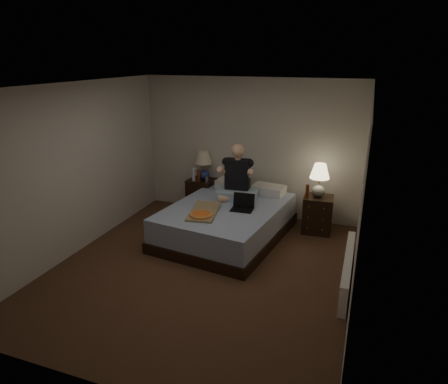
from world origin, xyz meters
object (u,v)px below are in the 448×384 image
at_px(lamp_left, 204,165).
at_px(lamp_right, 319,180).
at_px(person, 237,172).
at_px(radiator, 347,270).
at_px(nightstand_left, 202,195).
at_px(pizza_box, 201,215).
at_px(water_bottle, 194,174).
at_px(beer_bottle_left, 199,176).
at_px(nightstand_right, 317,214).
at_px(soda_can, 207,179).
at_px(bed, 226,221).
at_px(beer_bottle_right, 307,191).
at_px(laptop, 242,203).

height_order(lamp_left, lamp_right, lamp_left).
xyz_separation_m(person, radiator, (1.91, -1.19, -0.81)).
bearing_deg(nightstand_left, pizza_box, -63.20).
bearing_deg(person, water_bottle, 150.59).
bearing_deg(nightstand_left, beer_bottle_left, -80.33).
bearing_deg(beer_bottle_left, lamp_left, 79.71).
height_order(nightstand_left, nightstand_right, nightstand_left).
relative_size(soda_can, radiator, 0.06).
relative_size(lamp_right, water_bottle, 2.24).
xyz_separation_m(nightstand_right, radiator, (0.59, -1.53, -0.11)).
bearing_deg(nightstand_left, lamp_right, -1.31).
xyz_separation_m(water_bottle, person, (0.99, -0.44, 0.26)).
xyz_separation_m(bed, radiator, (1.96, -0.81, -0.07)).
distance_m(beer_bottle_left, beer_bottle_right, 2.02).
bearing_deg(pizza_box, lamp_left, 101.31).
distance_m(bed, soda_can, 1.15).
distance_m(nightstand_left, pizza_box, 1.70).
bearing_deg(laptop, person, 113.97).
distance_m(bed, water_bottle, 1.34).
distance_m(bed, nightstand_right, 1.55).
bearing_deg(soda_can, laptop, -43.51).
bearing_deg(bed, lamp_right, 36.38).
bearing_deg(soda_can, beer_bottle_left, -159.33).
relative_size(beer_bottle_right, laptop, 0.68).
height_order(lamp_left, laptop, lamp_left).
xyz_separation_m(nightstand_left, radiator, (2.80, -1.76, -0.11)).
relative_size(bed, person, 2.35).
xyz_separation_m(bed, beer_bottle_right, (1.19, 0.60, 0.47)).
height_order(nightstand_left, lamp_right, lamp_right).
relative_size(lamp_right, radiator, 0.35).
xyz_separation_m(bed, beer_bottle_left, (-0.82, 0.78, 0.47)).
distance_m(bed, beer_bottle_left, 1.23).
bearing_deg(beer_bottle_right, nightstand_left, 170.11).
bearing_deg(laptop, lamp_left, 132.96).
bearing_deg(nightstand_left, radiator, -27.97).
relative_size(lamp_right, person, 0.60).
bearing_deg(beer_bottle_right, beer_bottle_left, 174.72).
bearing_deg(lamp_right, beer_bottle_right, -138.18).
xyz_separation_m(bed, nightstand_left, (-0.84, 0.95, 0.04)).
bearing_deg(water_bottle, pizza_box, -62.33).
xyz_separation_m(beer_bottle_left, radiator, (2.78, -1.59, -0.54)).
distance_m(nightstand_left, water_bottle, 0.47).
height_order(lamp_right, beer_bottle_left, lamp_right).
relative_size(bed, beer_bottle_right, 9.49).
xyz_separation_m(lamp_right, laptop, (-1.06, -0.83, -0.24)).
xyz_separation_m(lamp_right, beer_bottle_left, (-2.17, 0.04, -0.16)).
xyz_separation_m(soda_can, laptop, (0.98, -0.93, -0.01)).
relative_size(lamp_left, water_bottle, 2.24).
height_order(laptop, pizza_box, laptop).
distance_m(person, laptop, 0.64).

